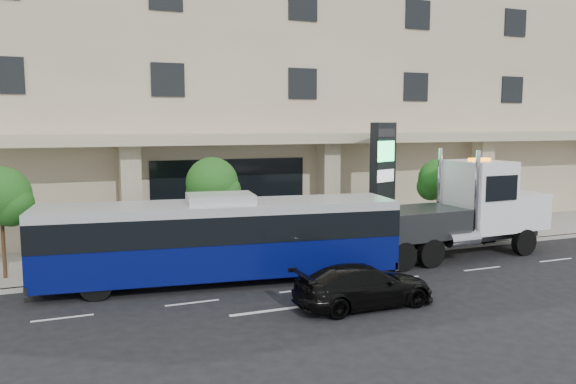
% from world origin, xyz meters
% --- Properties ---
extents(ground, '(120.00, 120.00, 0.00)m').
position_xyz_m(ground, '(0.00, 0.00, 0.00)').
color(ground, black).
rests_on(ground, ground).
extents(sidewalk, '(120.00, 6.00, 0.15)m').
position_xyz_m(sidewalk, '(0.00, 5.00, 0.07)').
color(sidewalk, gray).
rests_on(sidewalk, ground).
extents(curb, '(120.00, 0.30, 0.15)m').
position_xyz_m(curb, '(0.00, 2.00, 0.07)').
color(curb, gray).
rests_on(curb, ground).
extents(convention_center, '(60.00, 17.60, 20.00)m').
position_xyz_m(convention_center, '(-0.00, 15.42, 9.97)').
color(convention_center, tan).
rests_on(convention_center, ground).
extents(tree_left, '(2.27, 2.20, 4.22)m').
position_xyz_m(tree_left, '(-9.97, 3.59, 3.11)').
color(tree_left, '#422B19').
rests_on(tree_left, sidewalk).
extents(tree_mid, '(2.28, 2.20, 4.38)m').
position_xyz_m(tree_mid, '(-1.97, 3.59, 3.26)').
color(tree_mid, '#422B19').
rests_on(tree_mid, sidewalk).
extents(tree_right, '(2.10, 2.00, 4.04)m').
position_xyz_m(tree_right, '(9.53, 3.59, 3.04)').
color(tree_right, '#422B19').
rests_on(tree_right, sidewalk).
extents(city_bus, '(13.43, 4.33, 3.34)m').
position_xyz_m(city_bus, '(-2.46, 0.56, 1.70)').
color(city_bus, black).
rests_on(city_bus, ground).
extents(tow_truck, '(10.58, 3.06, 4.81)m').
position_xyz_m(tow_truck, '(8.66, 0.75, 1.98)').
color(tow_truck, '#2D3033').
rests_on(tow_truck, ground).
extents(black_sedan, '(4.74, 1.98, 1.37)m').
position_xyz_m(black_sedan, '(1.14, -3.87, 0.68)').
color(black_sedan, black).
rests_on(black_sedan, ground).
extents(signage_pylon, '(1.53, 1.06, 5.83)m').
position_xyz_m(signage_pylon, '(6.46, 3.87, 3.11)').
color(signage_pylon, black).
rests_on(signage_pylon, sidewalk).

